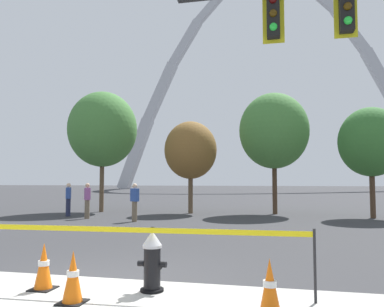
% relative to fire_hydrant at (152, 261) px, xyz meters
% --- Properties ---
extents(ground_plane, '(240.00, 240.00, 0.00)m').
position_rel_fire_hydrant_xyz_m(ground_plane, '(-0.78, 0.21, -0.47)').
color(ground_plane, '#333335').
extents(fire_hydrant, '(0.46, 0.48, 0.99)m').
position_rel_fire_hydrant_xyz_m(fire_hydrant, '(0.00, 0.00, 0.00)').
color(fire_hydrant, black).
rests_on(fire_hydrant, ground).
extents(caution_tape_barrier, '(5.32, 0.24, 1.04)m').
position_rel_fire_hydrant_xyz_m(caution_tape_barrier, '(-0.23, -0.16, 0.24)').
color(caution_tape_barrier, '#232326').
rests_on(caution_tape_barrier, ground).
extents(traffic_cone_by_hydrant, '(0.36, 0.36, 0.73)m').
position_rel_fire_hydrant_xyz_m(traffic_cone_by_hydrant, '(-0.90, -0.81, -0.11)').
color(traffic_cone_by_hydrant, black).
rests_on(traffic_cone_by_hydrant, ground).
extents(traffic_cone_mid_sidewalk, '(0.36, 0.36, 0.73)m').
position_rel_fire_hydrant_xyz_m(traffic_cone_mid_sidewalk, '(-1.70, -0.29, -0.11)').
color(traffic_cone_mid_sidewalk, black).
rests_on(traffic_cone_mid_sidewalk, ground).
extents(traffic_cone_curb_edge, '(0.36, 0.36, 0.73)m').
position_rel_fire_hydrant_xyz_m(traffic_cone_curb_edge, '(1.81, -0.75, -0.11)').
color(traffic_cone_curb_edge, black).
rests_on(traffic_cone_curb_edge, ground).
extents(monument_arch, '(60.03, 2.11, 43.40)m').
position_rel_fire_hydrant_xyz_m(monument_arch, '(-0.78, 69.82, 19.01)').
color(monument_arch, '#B2B5BC').
rests_on(monument_arch, ground).
extents(tree_far_left, '(3.80, 3.80, 6.65)m').
position_rel_fire_hydrant_xyz_m(tree_far_left, '(-7.65, 14.04, 4.08)').
color(tree_far_left, brown).
rests_on(tree_far_left, ground).
extents(tree_left_mid, '(2.76, 2.76, 4.83)m').
position_rel_fire_hydrant_xyz_m(tree_left_mid, '(-2.65, 14.12, 2.84)').
color(tree_left_mid, brown).
rests_on(tree_left_mid, ground).
extents(tree_center_left, '(3.57, 3.57, 6.26)m').
position_rel_fire_hydrant_xyz_m(tree_center_left, '(1.67, 14.67, 3.81)').
color(tree_center_left, '#473323').
rests_on(tree_center_left, ground).
extents(tree_center_right, '(2.91, 2.91, 5.10)m').
position_rel_fire_hydrant_xyz_m(tree_center_right, '(6.06, 13.43, 3.02)').
color(tree_center_right, '#473323').
rests_on(tree_center_right, ground).
extents(pedestrian_walking_left, '(0.39, 0.33, 1.59)m').
position_rel_fire_hydrant_xyz_m(pedestrian_walking_left, '(-4.01, 9.62, 0.35)').
color(pedestrian_walking_left, brown).
rests_on(pedestrian_walking_left, ground).
extents(pedestrian_standing_center, '(0.31, 0.39, 1.59)m').
position_rel_fire_hydrant_xyz_m(pedestrian_standing_center, '(-8.01, 11.22, 0.35)').
color(pedestrian_standing_center, '#232847').
rests_on(pedestrian_standing_center, ground).
extents(pedestrian_walking_right, '(0.38, 0.39, 1.59)m').
position_rel_fire_hydrant_xyz_m(pedestrian_walking_right, '(-6.55, 10.33, 0.35)').
color(pedestrian_walking_right, brown).
rests_on(pedestrian_walking_right, ground).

